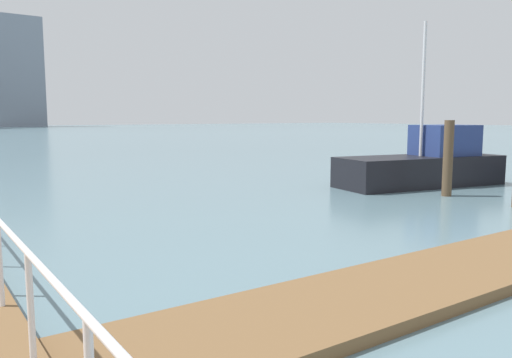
# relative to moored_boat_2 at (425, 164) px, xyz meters

# --- Properties ---
(ground_plane) EXTENTS (300.00, 300.00, 0.00)m
(ground_plane) POSITION_rel_moored_boat_2_xyz_m (-12.43, 3.84, -0.82)
(ground_plane) COLOR slate
(floating_dock) EXTENTS (14.70, 2.00, 0.18)m
(floating_dock) POSITION_rel_moored_boat_2_xyz_m (-8.58, -7.53, -0.73)
(floating_dock) COLOR brown
(floating_dock) RESTS_ON ground_plane
(boardwalk_railing) EXTENTS (0.06, 30.31, 1.08)m
(boardwalk_railing) POSITION_rel_moored_boat_2_xyz_m (-15.58, -6.74, 0.43)
(boardwalk_railing) COLOR white
(boardwalk_railing) RESTS_ON boardwalk
(dock_piling_2) EXTENTS (0.32, 0.32, 2.52)m
(dock_piling_2) POSITION_rel_moored_boat_2_xyz_m (-1.61, -2.11, 0.44)
(dock_piling_2) COLOR brown
(dock_piling_2) RESTS_ON ground_plane
(moored_boat_2) EXTENTS (6.92, 3.32, 6.14)m
(moored_boat_2) POSITION_rel_moored_boat_2_xyz_m (0.00, 0.00, 0.00)
(moored_boat_2) COLOR black
(moored_boat_2) RESTS_ON ground_plane
(skyline_tower_4) EXTENTS (14.28, 8.46, 28.73)m
(skyline_tower_4) POSITION_rel_moored_boat_2_xyz_m (8.32, 136.79, 13.54)
(skyline_tower_4) COLOR gray
(skyline_tower_4) RESTS_ON ground_plane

